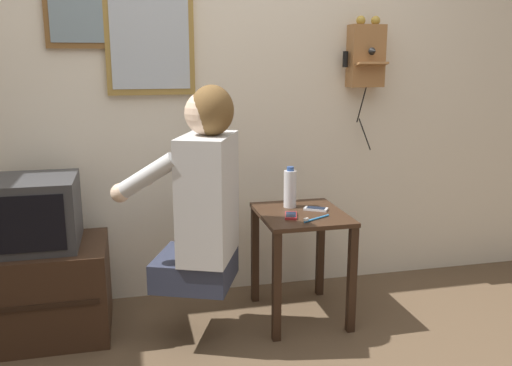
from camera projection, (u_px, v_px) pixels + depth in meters
name	position (u px, v px, depth m)	size (l,w,h in m)	color
wall_back	(209.00, 77.00, 3.05)	(6.80, 0.05, 2.55)	silver
side_table	(301.00, 236.00, 2.88)	(0.45, 0.52, 0.59)	#382316
person	(203.00, 194.00, 2.55)	(0.62, 0.55, 0.96)	#2D3347
tv_stand	(40.00, 291.00, 2.72)	(0.67, 0.50, 0.47)	#382316
television	(30.00, 213.00, 2.64)	(0.45, 0.41, 0.34)	#38383A
wall_phone_antique	(366.00, 55.00, 3.15)	(0.24, 0.18, 0.78)	#9E6B3D
framed_picture	(82.00, 6.00, 2.78)	(0.39, 0.03, 0.42)	brown
wall_mirror	(150.00, 32.00, 2.88)	(0.47, 0.03, 0.66)	olive
cell_phone_held	(291.00, 215.00, 2.77)	(0.09, 0.14, 0.01)	maroon
cell_phone_spare	(316.00, 209.00, 2.89)	(0.14, 0.12, 0.01)	silver
water_bottle	(290.00, 188.00, 2.93)	(0.07, 0.07, 0.22)	silver
toothbrush	(315.00, 219.00, 2.71)	(0.17, 0.10, 0.02)	#338CD8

